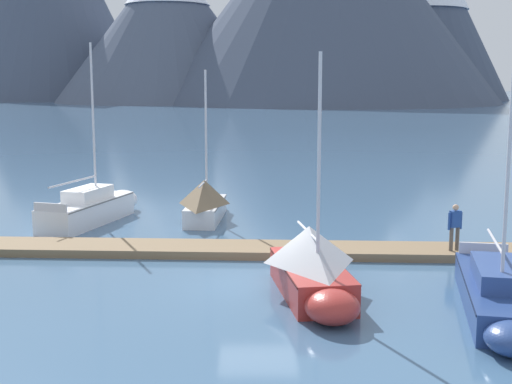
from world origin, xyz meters
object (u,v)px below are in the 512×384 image
object	(u,v)px
sailboat_far_berth	(498,295)
sailboat_second_berth	(94,207)
sailboat_mid_dock_starboard	(312,266)
sailboat_mid_dock_port	(206,200)
person_on_dock	(455,224)

from	to	relation	value
sailboat_far_berth	sailboat_second_berth	bearing A→B (deg)	137.20
sailboat_second_berth	sailboat_mid_dock_starboard	bearing A→B (deg)	-51.43
sailboat_mid_dock_port	sailboat_far_berth	world-z (taller)	sailboat_far_berth
sailboat_second_berth	sailboat_mid_dock_port	world-z (taller)	sailboat_second_berth
sailboat_mid_dock_port	person_on_dock	bearing A→B (deg)	-37.59
sailboat_mid_dock_starboard	sailboat_far_berth	bearing A→B (deg)	-18.54
sailboat_mid_dock_starboard	person_on_dock	bearing A→B (deg)	38.46
sailboat_mid_dock_port	person_on_dock	distance (m)	11.84
sailboat_mid_dock_starboard	sailboat_far_berth	world-z (taller)	sailboat_mid_dock_starboard
sailboat_far_berth	sailboat_mid_dock_port	bearing A→B (deg)	123.58
sailboat_second_berth	sailboat_mid_dock_port	bearing A→B (deg)	4.50
sailboat_second_berth	sailboat_mid_dock_starboard	distance (m)	14.33
sailboat_far_berth	person_on_dock	world-z (taller)	sailboat_far_berth
sailboat_second_berth	person_on_dock	size ratio (longest dim) A/B	4.74
sailboat_mid_dock_port	sailboat_mid_dock_starboard	xyz separation A→B (m)	(3.85, -11.61, 0.05)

